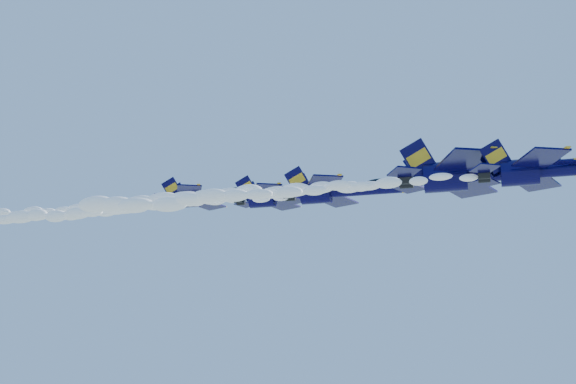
% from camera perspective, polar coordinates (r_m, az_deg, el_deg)
% --- Properties ---
extents(jet_lead, '(15.36, 12.60, 5.71)m').
position_cam_1_polar(jet_lead, '(73.91, 18.51, 1.57)').
color(jet_lead, '#060335').
extents(smoke_trail_jet_lead, '(34.23, 1.59, 1.43)m').
position_cam_1_polar(smoke_trail_jet_lead, '(75.34, 0.34, 0.04)').
color(smoke_trail_jet_lead, white).
extents(jet_second, '(19.42, 15.93, 7.22)m').
position_cam_1_polar(jet_second, '(79.68, 13.91, 1.35)').
color(jet_second, '#060335').
extents(smoke_trail_jet_second, '(34.23, 2.01, 1.81)m').
position_cam_1_polar(smoke_trail_jet_second, '(83.17, -3.82, -0.18)').
color(smoke_trail_jet_second, white).
extents(jet_third, '(15.09, 12.38, 5.61)m').
position_cam_1_polar(jet_third, '(86.25, 3.98, 0.12)').
color(jet_third, '#060335').
extents(smoke_trail_jet_third, '(34.23, 1.56, 1.40)m').
position_cam_1_polar(smoke_trail_jet_third, '(92.86, -10.50, -1.10)').
color(smoke_trail_jet_third, white).
extents(jet_fourth, '(14.93, 12.25, 5.55)m').
position_cam_1_polar(jet_fourth, '(99.71, -0.18, -0.29)').
color(jet_fourth, '#060335').
extents(smoke_trail_jet_fourth, '(34.23, 1.54, 1.39)m').
position_cam_1_polar(smoke_trail_jet_fourth, '(107.50, -12.44, -1.31)').
color(smoke_trail_jet_fourth, white).
extents(jet_fifth, '(15.49, 12.71, 5.76)m').
position_cam_1_polar(jet_fifth, '(109.67, -5.67, -0.33)').
color(jet_fifth, '#060335').
extents(smoke_trail_jet_fifth, '(34.23, 1.60, 1.44)m').
position_cam_1_polar(smoke_trail_jet_fifth, '(119.36, -16.50, -1.25)').
color(smoke_trail_jet_fifth, white).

